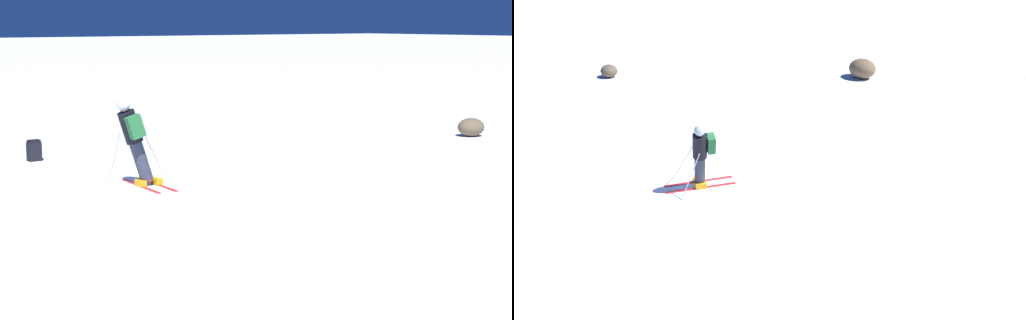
% 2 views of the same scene
% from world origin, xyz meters
% --- Properties ---
extents(ground_plane, '(300.00, 300.00, 0.00)m').
position_xyz_m(ground_plane, '(0.00, 0.00, 0.00)').
color(ground_plane, white).
extents(skier, '(1.37, 1.76, 1.82)m').
position_xyz_m(skier, '(1.75, 0.00, 1.00)').
color(skier, red).
rests_on(skier, ground).
extents(exposed_boulder_0, '(1.24, 1.06, 0.81)m').
position_xyz_m(exposed_boulder_0, '(-5.36, 8.87, 0.40)').
color(exposed_boulder_0, brown).
rests_on(exposed_boulder_0, ground).
extents(exposed_boulder_1, '(0.81, 0.69, 0.53)m').
position_xyz_m(exposed_boulder_1, '(-9.57, -0.98, 0.26)').
color(exposed_boulder_1, brown).
rests_on(exposed_boulder_1, ground).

